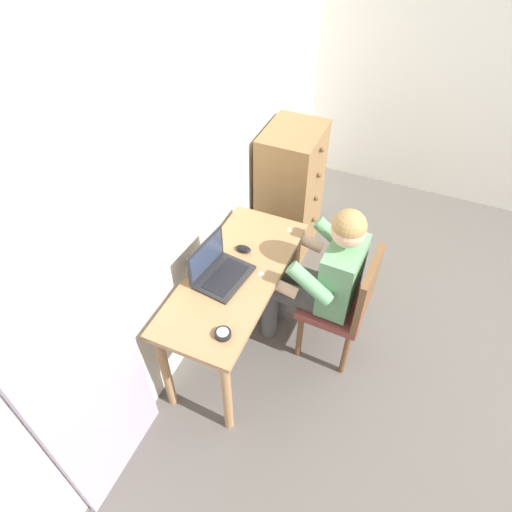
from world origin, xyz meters
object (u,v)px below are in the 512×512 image
Objects in this scene: person_seated at (322,273)px; computer_mouse at (244,249)px; desk at (235,288)px; desk_clock at (223,334)px; laptop at (218,270)px; dresser at (290,192)px; chair at (346,302)px.

person_seated is 0.51m from computer_mouse.
desk_clock is (-0.43, -0.14, 0.14)m from desk.
laptop is 4.10× the size of desk_clock.
computer_mouse is at bearing 97.86° from person_seated.
dresser is 1.24m from laptop.
chair is 8.92× the size of computer_mouse.
dresser is at bearing 4.50° from computer_mouse.
dresser is 12.17× the size of desk_clock.
desk_clock is at bearing 143.59° from chair.
computer_mouse is (0.26, -0.05, -0.04)m from laptop.
chair is 0.74m from computer_mouse.
dresser is 10.95× the size of computer_mouse.
desk is 1.37× the size of chair.
dresser is at bearing 30.93° from person_seated.
person_seated is (-0.89, -0.53, 0.14)m from dresser.
person_seated is at bearing -25.19° from desk_clock.
laptop is at bearing 120.63° from person_seated.
laptop is 3.69× the size of computer_mouse.
computer_mouse is (0.21, 0.03, 0.14)m from desk.
desk is at bearing 120.43° from person_seated.
person_seated reaches higher than laptop.
chair is at bearing -91.98° from person_seated.
desk is 12.19× the size of computer_mouse.
chair is at bearing -82.16° from computer_mouse.
laptop reaches higher than computer_mouse.
desk is at bearing -168.53° from computer_mouse.
laptop is (-0.32, 0.73, 0.30)m from chair.
computer_mouse is at bearing 15.03° from desk_clock.
dresser is 1.62m from desk_clock.
person_seated is at bearing 88.02° from chair.
person_seated is at bearing -59.37° from laptop.
dresser is 2.97× the size of laptop.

